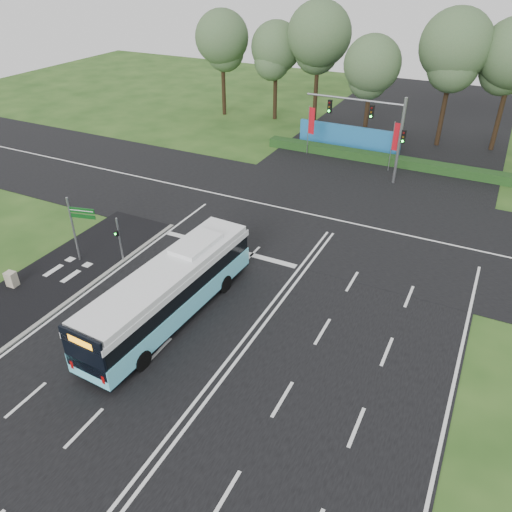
% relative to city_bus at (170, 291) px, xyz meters
% --- Properties ---
extents(ground, '(120.00, 120.00, 0.00)m').
position_rel_city_bus_xyz_m(ground, '(4.21, 2.40, -1.70)').
color(ground, '#234617').
rests_on(ground, ground).
extents(road_main, '(20.00, 120.00, 0.04)m').
position_rel_city_bus_xyz_m(road_main, '(4.21, 2.40, -1.68)').
color(road_main, black).
rests_on(road_main, ground).
extents(road_cross, '(120.00, 14.00, 0.05)m').
position_rel_city_bus_xyz_m(road_cross, '(4.21, 14.40, -1.68)').
color(road_cross, black).
rests_on(road_cross, ground).
extents(bike_path, '(5.00, 18.00, 0.06)m').
position_rel_city_bus_xyz_m(bike_path, '(-8.29, -0.60, -1.67)').
color(bike_path, black).
rests_on(bike_path, ground).
extents(kerb_strip, '(0.25, 18.00, 0.12)m').
position_rel_city_bus_xyz_m(kerb_strip, '(-5.89, -0.60, -1.64)').
color(kerb_strip, gray).
rests_on(kerb_strip, ground).
extents(city_bus, '(3.05, 11.88, 3.38)m').
position_rel_city_bus_xyz_m(city_bus, '(0.00, 0.00, 0.00)').
color(city_bus, '#6ADBF6').
rests_on(city_bus, ground).
extents(pedestrian_signal, '(0.28, 0.40, 3.00)m').
position_rel_city_bus_xyz_m(pedestrian_signal, '(-5.99, 3.19, -0.06)').
color(pedestrian_signal, gray).
rests_on(pedestrian_signal, ground).
extents(street_sign, '(1.64, 0.48, 4.31)m').
position_rel_city_bus_xyz_m(street_sign, '(-8.10, 2.17, 0.99)').
color(street_sign, gray).
rests_on(street_sign, ground).
extents(utility_cabinet, '(0.61, 0.52, 0.96)m').
position_rel_city_bus_xyz_m(utility_cabinet, '(-9.87, -1.79, -1.22)').
color(utility_cabinet, beige).
rests_on(utility_cabinet, ground).
extents(banner_flag_left, '(0.65, 0.21, 4.51)m').
position_rel_city_bus_xyz_m(banner_flag_left, '(-2.54, 26.09, 1.24)').
color(banner_flag_left, gray).
rests_on(banner_flag_left, ground).
extents(banner_flag_mid, '(0.65, 0.11, 4.40)m').
position_rel_city_bus_xyz_m(banner_flag_mid, '(5.42, 25.26, 1.17)').
color(banner_flag_mid, gray).
rests_on(banner_flag_mid, ground).
extents(traffic_light_gantry, '(8.41, 0.28, 7.00)m').
position_rel_city_bus_xyz_m(traffic_light_gantry, '(4.42, 22.90, 2.96)').
color(traffic_light_gantry, gray).
rests_on(traffic_light_gantry, ground).
extents(hedge, '(22.00, 1.20, 0.80)m').
position_rel_city_bus_xyz_m(hedge, '(4.21, 26.90, -1.30)').
color(hedge, '#173C16').
rests_on(hedge, ground).
extents(blue_hoarding, '(10.00, 0.30, 2.20)m').
position_rel_city_bus_xyz_m(blue_hoarding, '(0.21, 29.40, -0.60)').
color(blue_hoarding, '#1E68A6').
rests_on(blue_hoarding, ground).
extents(eucalyptus_row, '(53.72, 9.38, 12.52)m').
position_rel_city_bus_xyz_m(eucalyptus_row, '(6.78, 33.80, 6.77)').
color(eucalyptus_row, black).
rests_on(eucalyptus_row, ground).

